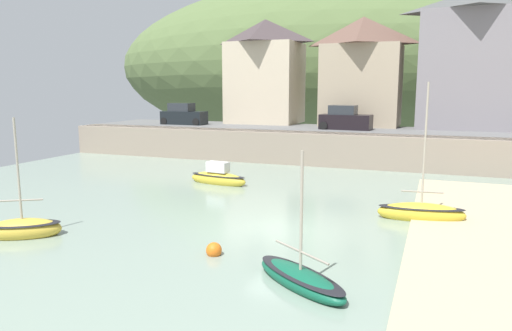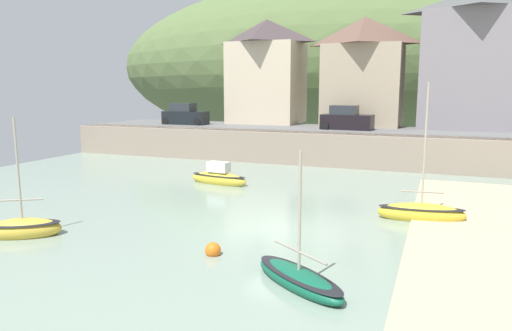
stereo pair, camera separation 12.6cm
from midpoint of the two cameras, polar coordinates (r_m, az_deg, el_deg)
quay_seawall at (r=36.33m, az=11.70°, el=2.13°), size 48.00×9.40×2.40m
hillside_backdrop at (r=74.08m, az=13.36°, el=11.60°), size 80.00×44.00×25.75m
waterfront_building_left at (r=46.03m, az=1.37°, el=11.23°), size 6.71×5.83×9.64m
waterfront_building_centre at (r=43.78m, az=12.81°, el=10.97°), size 6.94×5.54×9.42m
waterfront_building_right at (r=43.37m, az=24.61°, el=11.45°), size 8.34×6.11×11.09m
sailboat_blue_trim at (r=28.99m, az=-4.36°, el=-1.45°), size 3.93×1.46×1.56m
fishing_boat_green at (r=14.53m, az=5.38°, el=-13.28°), size 3.69×3.08×4.18m
sailboat_far_left at (r=22.39m, az=19.29°, el=-5.33°), size 3.85×1.49×6.25m
motorboat_with_cabin at (r=21.02m, az=-25.94°, el=-6.78°), size 3.12×2.56×4.88m
parked_car_near_slipway at (r=44.66m, az=-8.41°, el=5.93°), size 4.12×1.82×1.95m
parked_car_by_wall at (r=39.50m, az=10.84°, el=5.42°), size 4.20×1.96×1.95m
mooring_buoy at (r=17.00m, az=-4.95°, el=-10.04°), size 0.56×0.56×0.56m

